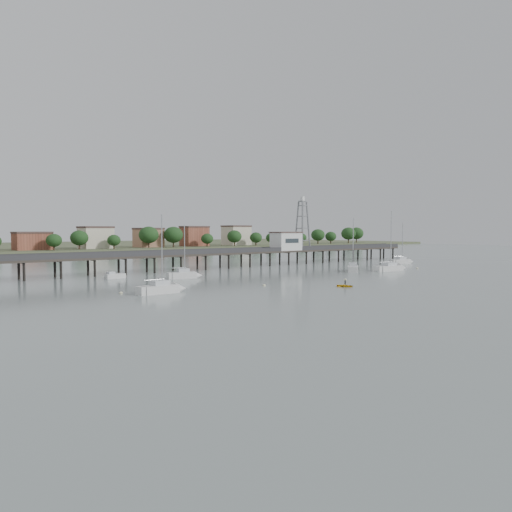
{
  "coord_description": "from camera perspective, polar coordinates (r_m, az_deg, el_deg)",
  "views": [
    {
      "loc": [
        -71.06,
        -44.08,
        9.83
      ],
      "look_at": [
        -0.7,
        42.0,
        4.0
      ],
      "focal_mm": 35.0,
      "sensor_mm": 36.0,
      "label": 1
    }
  ],
  "objects": [
    {
      "name": "sailboat_b",
      "position": [
        102.35,
        -7.83,
        -2.17
      ],
      "size": [
        7.03,
        3.21,
        11.36
      ],
      "rotation": [
        0.0,
        0.0,
        -0.19
      ],
      "color": "silver",
      "rests_on": "ground"
    },
    {
      "name": "pier",
      "position": [
        126.17,
        -4.93,
        0.25
      ],
      "size": [
        150.0,
        5.0,
        5.5
      ],
      "color": "#2D2823",
      "rests_on": "ground"
    },
    {
      "name": "white_tender",
      "position": [
        105.12,
        -15.87,
        -2.21
      ],
      "size": [
        4.1,
        1.88,
        1.56
      ],
      "rotation": [
        0.0,
        0.0,
        0.05
      ],
      "color": "silver",
      "rests_on": "ground"
    },
    {
      "name": "yellow_dinghy",
      "position": [
        87.8,
        10.15,
        -3.47
      ],
      "size": [
        2.11,
        1.39,
        2.86
      ],
      "primitive_type": "imported",
      "rotation": [
        0.0,
        0.0,
        0.43
      ],
      "color": "yellow",
      "rests_on": "ground"
    },
    {
      "name": "lattice_tower",
      "position": [
        146.13,
        5.33,
        3.49
      ],
      "size": [
        3.2,
        3.2,
        15.5
      ],
      "color": "slate",
      "rests_on": "ground"
    },
    {
      "name": "far_shore",
      "position": [
        292.64,
        -25.12,
        0.98
      ],
      "size": [
        500.0,
        170.0,
        10.4
      ],
      "color": "#475133",
      "rests_on": "ground"
    },
    {
      "name": "ground_plane",
      "position": [
        84.2,
        18.84,
        -3.86
      ],
      "size": [
        500.0,
        500.0,
        0.0
      ],
      "primitive_type": "plane",
      "color": "slate",
      "rests_on": "ground"
    },
    {
      "name": "sailboat_c",
      "position": [
        121.4,
        11.02,
        -1.39
      ],
      "size": [
        7.78,
        6.94,
        13.39
      ],
      "rotation": [
        0.0,
        0.0,
        0.68
      ],
      "color": "silver",
      "rests_on": "ground"
    },
    {
      "name": "mooring_buoys",
      "position": [
        106.27,
        7.09,
        -2.29
      ],
      "size": [
        80.33,
        25.67,
        0.39
      ],
      "color": "#F5F0BE",
      "rests_on": "ground"
    },
    {
      "name": "sailboat_e",
      "position": [
        151.51,
        16.57,
        -0.6
      ],
      "size": [
        7.83,
        3.9,
        12.51
      ],
      "rotation": [
        0.0,
        0.0,
        -0.24
      ],
      "color": "silver",
      "rests_on": "ground"
    },
    {
      "name": "pier_building",
      "position": [
        141.67,
        3.45,
        1.72
      ],
      "size": [
        8.4,
        5.4,
        5.3
      ],
      "color": "silver",
      "rests_on": "ground"
    },
    {
      "name": "dinghy_occupant",
      "position": [
        87.8,
        10.15,
        -3.47
      ],
      "size": [
        0.64,
        1.09,
        0.25
      ],
      "primitive_type": "imported",
      "rotation": [
        0.0,
        0.0,
        2.87
      ],
      "color": "black",
      "rests_on": "ground"
    },
    {
      "name": "sailboat_d",
      "position": [
        125.12,
        15.48,
        -1.32
      ],
      "size": [
        9.58,
        3.79,
        15.29
      ],
      "rotation": [
        0.0,
        0.0,
        -0.12
      ],
      "color": "silver",
      "rests_on": "ground"
    },
    {
      "name": "sailboat_a",
      "position": [
        79.28,
        -10.18,
        -3.7
      ],
      "size": [
        7.85,
        2.63,
        12.85
      ],
      "rotation": [
        0.0,
        0.0,
        0.05
      ],
      "color": "silver",
      "rests_on": "ground"
    }
  ]
}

